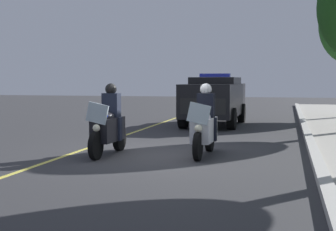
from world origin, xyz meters
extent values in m
plane|color=#333335|center=(0.00, 0.00, 0.00)|extent=(80.00, 80.00, 0.00)
cube|color=#B7B5AD|center=(0.00, 3.57, 0.07)|extent=(48.00, 0.24, 0.15)
cube|color=#E0D14C|center=(0.00, -2.17, 0.00)|extent=(48.00, 0.12, 0.01)
cylinder|color=black|center=(1.03, -1.24, 0.32)|extent=(0.64, 0.13, 0.64)
cylinder|color=black|center=(-0.47, -1.20, 0.32)|extent=(0.64, 0.15, 0.64)
cube|color=black|center=(0.30, -1.22, 0.62)|extent=(1.21, 0.47, 0.56)
ellipsoid|color=black|center=(0.35, -1.22, 0.92)|extent=(0.57, 0.33, 0.24)
cube|color=silver|center=(0.93, -1.24, 1.05)|extent=(0.07, 0.56, 0.53)
sphere|color=#F9F4CC|center=(0.99, -1.24, 0.72)|extent=(0.17, 0.17, 0.17)
sphere|color=red|center=(0.79, -1.39, 0.98)|extent=(0.09, 0.09, 0.09)
sphere|color=#1933F2|center=(0.80, -1.07, 0.98)|extent=(0.09, 0.09, 0.09)
cube|color=black|center=(0.07, -1.22, 1.18)|extent=(0.29, 0.41, 0.60)
cube|color=black|center=(0.13, -1.02, 0.62)|extent=(0.18, 0.14, 0.56)
cube|color=black|center=(0.12, -1.42, 0.62)|extent=(0.18, 0.14, 0.56)
sphere|color=black|center=(0.09, -1.22, 1.58)|extent=(0.28, 0.28, 0.28)
cylinder|color=black|center=(0.58, 1.01, 0.32)|extent=(0.64, 0.13, 0.64)
cylinder|color=black|center=(-0.92, 1.05, 0.32)|extent=(0.64, 0.15, 0.64)
cube|color=white|center=(-0.15, 1.03, 0.62)|extent=(1.21, 0.47, 0.56)
ellipsoid|color=white|center=(-0.10, 1.03, 0.92)|extent=(0.57, 0.33, 0.24)
cube|color=silver|center=(0.48, 1.01, 1.05)|extent=(0.07, 0.56, 0.53)
sphere|color=#F9F4CC|center=(0.54, 1.01, 0.72)|extent=(0.17, 0.17, 0.17)
sphere|color=red|center=(0.35, 0.86, 0.98)|extent=(0.09, 0.09, 0.09)
sphere|color=#1933F2|center=(0.35, 1.18, 0.98)|extent=(0.09, 0.09, 0.09)
cube|color=black|center=(-0.38, 1.03, 1.18)|extent=(0.29, 0.41, 0.60)
cube|color=black|center=(-0.32, 1.23, 0.62)|extent=(0.18, 0.14, 0.56)
cube|color=black|center=(-0.32, 0.83, 0.62)|extent=(0.18, 0.14, 0.56)
sphere|color=white|center=(-0.36, 1.03, 1.58)|extent=(0.28, 0.28, 0.28)
cube|color=black|center=(-7.96, 0.13, 1.02)|extent=(4.94, 2.01, 1.24)
cube|color=black|center=(-8.26, 0.14, 1.72)|extent=(2.44, 1.80, 0.36)
cube|color=#2633D8|center=(-8.06, 0.13, 1.98)|extent=(0.31, 1.21, 0.14)
cube|color=black|center=(-5.56, 0.08, 0.88)|extent=(0.16, 1.62, 0.56)
cylinder|color=black|center=(-6.39, 1.00, 0.40)|extent=(0.81, 0.30, 0.80)
cylinder|color=black|center=(-6.43, -0.80, 0.40)|extent=(0.81, 0.30, 0.80)
cylinder|color=black|center=(-9.49, 1.07, 0.40)|extent=(0.81, 0.30, 0.80)
cylinder|color=black|center=(-9.53, -0.73, 0.40)|extent=(0.81, 0.30, 0.80)
camera|label=1|loc=(11.23, 2.93, 1.81)|focal=52.20mm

